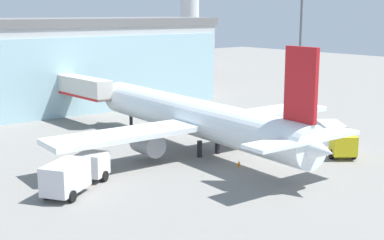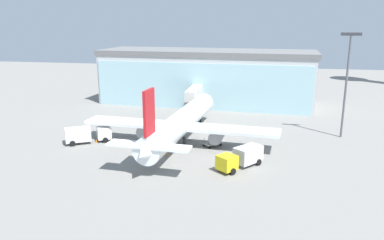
{
  "view_description": "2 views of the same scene",
  "coord_description": "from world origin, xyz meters",
  "px_view_note": "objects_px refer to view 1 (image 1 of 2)",
  "views": [
    {
      "loc": [
        -32.57,
        -32.01,
        13.89
      ],
      "look_at": [
        0.45,
        7.75,
        3.34
      ],
      "focal_mm": 50.0,
      "sensor_mm": 36.0,
      "label": 1
    },
    {
      "loc": [
        14.97,
        -49.45,
        19.24
      ],
      "look_at": [
        3.34,
        6.75,
        4.29
      ],
      "focal_mm": 35.0,
      "sensor_mm": 36.0,
      "label": 2
    }
  ],
  "objects_px": {
    "jet_bridge": "(79,87)",
    "catering_truck": "(75,173)",
    "airplane": "(197,118)",
    "safety_cone_nose": "(239,163)",
    "baggage_cart": "(240,140)",
    "safety_cone_wingtip": "(89,182)",
    "apron_light_mast": "(301,35)",
    "fuel_truck": "(334,137)"
  },
  "relations": [
    {
      "from": "catering_truck",
      "to": "fuel_truck",
      "type": "bearing_deg",
      "value": -44.66
    },
    {
      "from": "apron_light_mast",
      "to": "catering_truck",
      "type": "relative_size",
      "value": 2.41
    },
    {
      "from": "fuel_truck",
      "to": "jet_bridge",
      "type": "bearing_deg",
      "value": -119.78
    },
    {
      "from": "jet_bridge",
      "to": "baggage_cart",
      "type": "height_order",
      "value": "jet_bridge"
    },
    {
      "from": "fuel_truck",
      "to": "baggage_cart",
      "type": "bearing_deg",
      "value": -109.31
    },
    {
      "from": "airplane",
      "to": "fuel_truck",
      "type": "xyz_separation_m",
      "value": [
        10.61,
        -8.88,
        -1.93
      ]
    },
    {
      "from": "jet_bridge",
      "to": "fuel_truck",
      "type": "height_order",
      "value": "jet_bridge"
    },
    {
      "from": "fuel_truck",
      "to": "baggage_cart",
      "type": "height_order",
      "value": "fuel_truck"
    },
    {
      "from": "apron_light_mast",
      "to": "safety_cone_wingtip",
      "type": "height_order",
      "value": "apron_light_mast"
    },
    {
      "from": "catering_truck",
      "to": "safety_cone_nose",
      "type": "relative_size",
      "value": 13.36
    },
    {
      "from": "apron_light_mast",
      "to": "baggage_cart",
      "type": "bearing_deg",
      "value": -155.77
    },
    {
      "from": "airplane",
      "to": "safety_cone_wingtip",
      "type": "relative_size",
      "value": 63.81
    },
    {
      "from": "airplane",
      "to": "apron_light_mast",
      "type": "bearing_deg",
      "value": -68.09
    },
    {
      "from": "jet_bridge",
      "to": "catering_truck",
      "type": "distance_m",
      "value": 28.0
    },
    {
      "from": "safety_cone_nose",
      "to": "jet_bridge",
      "type": "bearing_deg",
      "value": 92.62
    },
    {
      "from": "baggage_cart",
      "to": "apron_light_mast",
      "type": "bearing_deg",
      "value": 155.55
    },
    {
      "from": "jet_bridge",
      "to": "fuel_truck",
      "type": "distance_m",
      "value": 32.73
    },
    {
      "from": "apron_light_mast",
      "to": "airplane",
      "type": "bearing_deg",
      "value": -161.75
    },
    {
      "from": "apron_light_mast",
      "to": "baggage_cart",
      "type": "height_order",
      "value": "apron_light_mast"
    },
    {
      "from": "jet_bridge",
      "to": "baggage_cart",
      "type": "relative_size",
      "value": 4.02
    },
    {
      "from": "airplane",
      "to": "safety_cone_nose",
      "type": "height_order",
      "value": "airplane"
    },
    {
      "from": "apron_light_mast",
      "to": "airplane",
      "type": "relative_size",
      "value": 0.5
    },
    {
      "from": "airplane",
      "to": "fuel_truck",
      "type": "bearing_deg",
      "value": -126.26
    },
    {
      "from": "apron_light_mast",
      "to": "safety_cone_nose",
      "type": "xyz_separation_m",
      "value": [
        -27.03,
        -15.33,
        -10.3
      ]
    },
    {
      "from": "jet_bridge",
      "to": "airplane",
      "type": "xyz_separation_m",
      "value": [
        1.82,
        -21.25,
        -0.99
      ]
    },
    {
      "from": "catering_truck",
      "to": "baggage_cart",
      "type": "distance_m",
      "value": 20.75
    },
    {
      "from": "catering_truck",
      "to": "safety_cone_wingtip",
      "type": "relative_size",
      "value": 13.36
    },
    {
      "from": "apron_light_mast",
      "to": "catering_truck",
      "type": "distance_m",
      "value": 44.31
    },
    {
      "from": "safety_cone_wingtip",
      "to": "jet_bridge",
      "type": "bearing_deg",
      "value": 63.44
    },
    {
      "from": "jet_bridge",
      "to": "safety_cone_nose",
      "type": "xyz_separation_m",
      "value": [
        1.28,
        -27.85,
        -4.11
      ]
    },
    {
      "from": "catering_truck",
      "to": "apron_light_mast",
      "type": "bearing_deg",
      "value": -16.26
    },
    {
      "from": "safety_cone_nose",
      "to": "safety_cone_wingtip",
      "type": "relative_size",
      "value": 1.0
    },
    {
      "from": "jet_bridge",
      "to": "catering_truck",
      "type": "xyz_separation_m",
      "value": [
        -13.4,
        -24.42,
        -2.92
      ]
    },
    {
      "from": "catering_truck",
      "to": "safety_cone_wingtip",
      "type": "xyz_separation_m",
      "value": [
        1.44,
        0.49,
        -1.19
      ]
    },
    {
      "from": "airplane",
      "to": "safety_cone_nose",
      "type": "bearing_deg",
      "value": 178.91
    },
    {
      "from": "baggage_cart",
      "to": "safety_cone_nose",
      "type": "distance_m",
      "value": 8.31
    },
    {
      "from": "apron_light_mast",
      "to": "safety_cone_wingtip",
      "type": "distance_m",
      "value": 43.1
    },
    {
      "from": "safety_cone_nose",
      "to": "apron_light_mast",
      "type": "bearing_deg",
      "value": 29.56
    },
    {
      "from": "safety_cone_nose",
      "to": "safety_cone_wingtip",
      "type": "distance_m",
      "value": 13.81
    },
    {
      "from": "jet_bridge",
      "to": "catering_truck",
      "type": "relative_size",
      "value": 1.73
    },
    {
      "from": "jet_bridge",
      "to": "safety_cone_wingtip",
      "type": "height_order",
      "value": "jet_bridge"
    },
    {
      "from": "baggage_cart",
      "to": "safety_cone_wingtip",
      "type": "relative_size",
      "value": 5.74
    }
  ]
}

